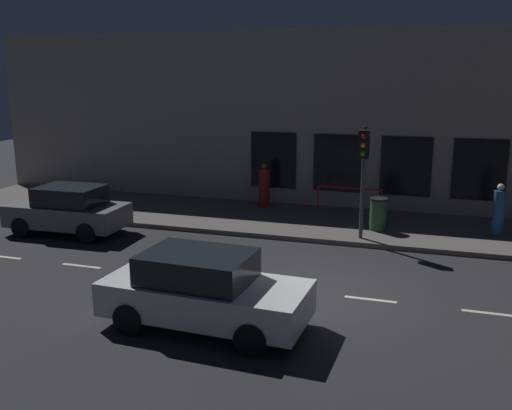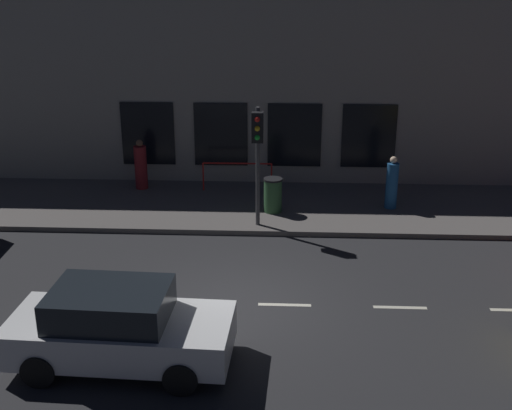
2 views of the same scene
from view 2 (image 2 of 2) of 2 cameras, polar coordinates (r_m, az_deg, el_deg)
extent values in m
plane|color=#28282B|center=(15.07, -1.34, -8.60)|extent=(60.00, 60.00, 0.00)
cube|color=#5B5654|center=(20.73, -0.15, -0.09)|extent=(4.50, 32.00, 0.15)
cube|color=gray|center=(22.34, 0.18, 10.10)|extent=(0.60, 32.00, 6.70)
cube|color=black|center=(22.48, 9.79, 5.92)|extent=(0.04, 1.82, 2.16)
cube|color=black|center=(22.31, 3.37, 6.07)|extent=(0.04, 1.82, 2.16)
cube|color=black|center=(22.42, -3.08, 6.14)|extent=(0.04, 1.82, 2.16)
cube|color=black|center=(22.81, -9.38, 6.14)|extent=(0.04, 1.82, 2.16)
cube|color=beige|center=(15.26, 12.43, -8.70)|extent=(0.12, 1.20, 0.01)
cube|color=beige|center=(15.03, 2.51, -8.67)|extent=(0.12, 1.20, 0.01)
cube|color=beige|center=(15.25, -7.42, -8.38)|extent=(0.12, 1.20, 0.01)
cube|color=beige|center=(15.90, -16.77, -7.88)|extent=(0.12, 1.20, 0.01)
cylinder|color=#424244|center=(18.50, 0.16, 3.27)|extent=(0.12, 0.12, 3.45)
cube|color=black|center=(18.00, 0.13, 6.77)|extent=(0.26, 0.32, 0.84)
sphere|color=red|center=(17.81, 0.11, 7.46)|extent=(0.15, 0.15, 0.15)
sphere|color=gold|center=(17.86, 0.11, 6.67)|extent=(0.15, 0.15, 0.15)
sphere|color=green|center=(17.93, 0.11, 5.89)|extent=(0.15, 0.15, 0.15)
cube|color=silver|center=(12.97, -11.65, -10.99)|extent=(1.99, 4.29, 0.70)
cube|color=black|center=(12.69, -12.59, -8.41)|extent=(1.69, 2.26, 0.60)
cylinder|color=black|center=(13.54, -5.13, -10.69)|extent=(0.25, 0.65, 0.64)
cylinder|color=black|center=(12.15, -6.56, -14.75)|extent=(0.25, 0.65, 0.64)
cylinder|color=black|center=(14.21, -15.73, -9.85)|extent=(0.25, 0.65, 0.64)
cylinder|color=black|center=(12.89, -18.37, -13.52)|extent=(0.25, 0.65, 0.64)
cylinder|color=maroon|center=(22.30, -9.99, 3.24)|extent=(0.57, 0.57, 1.46)
sphere|color=brown|center=(22.07, -10.12, 5.33)|extent=(0.22, 0.22, 0.22)
cube|color=brown|center=(22.17, -10.21, 5.39)|extent=(0.07, 0.07, 0.06)
cylinder|color=#1E5189|center=(20.58, 11.72, 1.65)|extent=(0.50, 0.50, 1.43)
sphere|color=beige|center=(20.34, 11.89, 3.86)|extent=(0.22, 0.22, 0.22)
cube|color=beige|center=(20.26, 12.07, 3.79)|extent=(0.06, 0.07, 0.06)
cylinder|color=#2D5633|center=(19.91, 1.48, 0.79)|extent=(0.55, 0.55, 1.00)
cylinder|color=black|center=(19.75, 1.49, 2.24)|extent=(0.57, 0.57, 0.06)
cylinder|color=red|center=(21.73, 1.36, 2.40)|extent=(0.05, 0.05, 0.95)
cylinder|color=red|center=(21.90, -4.61, 2.48)|extent=(0.05, 0.05, 0.95)
cylinder|color=red|center=(21.64, -1.65, 3.64)|extent=(0.05, 2.27, 0.05)
camera|label=1|loc=(2.51, 42.49, -44.92)|focal=39.58mm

